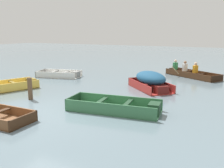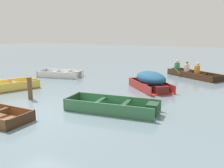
{
  "view_description": "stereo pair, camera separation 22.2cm",
  "coord_description": "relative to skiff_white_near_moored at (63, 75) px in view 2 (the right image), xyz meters",
  "views": [
    {
      "loc": [
        5.82,
        -5.91,
        2.68
      ],
      "look_at": [
        0.79,
        3.93,
        0.35
      ],
      "focal_mm": 40.0,
      "sensor_mm": 36.0,
      "label": 1
    },
    {
      "loc": [
        6.01,
        -5.81,
        2.68
      ],
      "look_at": [
        0.79,
        3.93,
        0.35
      ],
      "focal_mm": 40.0,
      "sensor_mm": 36.0,
      "label": 2
    }
  ],
  "objects": [
    {
      "name": "mooring_post",
      "position": [
        2.14,
        -4.65,
        0.32
      ],
      "size": [
        0.18,
        0.18,
        0.89
      ],
      "primitive_type": "cylinder",
      "color": "brown",
      "rests_on": "ground"
    },
    {
      "name": "skiff_green_outer_moored",
      "position": [
        5.94,
        -4.43,
        0.02
      ],
      "size": [
        3.28,
        1.55,
        0.41
      ],
      "color": "#387047",
      "rests_on": "ground"
    },
    {
      "name": "skiff_red_mid_moored",
      "position": [
        5.85,
        -0.73,
        0.35
      ],
      "size": [
        2.6,
        2.57,
        0.85
      ],
      "color": "#AD2D28",
      "rests_on": "ground"
    },
    {
      "name": "skiff_white_near_moored",
      "position": [
        0.0,
        0.0,
        0.0
      ],
      "size": [
        2.73,
        1.74,
        0.37
      ],
      "color": "white",
      "rests_on": "ground"
    },
    {
      "name": "skiff_yellow_far_moored",
      "position": [
        -0.04,
        -3.9,
        0.01
      ],
      "size": [
        2.1,
        3.15,
        0.41
      ],
      "color": "#E5BC47",
      "rests_on": "ground"
    },
    {
      "name": "rowboat_dark_varnish_with_crew",
      "position": [
        6.84,
        3.66,
        0.08
      ],
      "size": [
        3.49,
        2.69,
        0.92
      ],
      "color": "#4C2D19",
      "rests_on": "ground"
    },
    {
      "name": "ground_plane",
      "position": [
        3.64,
        -5.87,
        -0.13
      ],
      "size": [
        80.0,
        80.0,
        0.0
      ],
      "primitive_type": "plane",
      "color": "slate"
    }
  ]
}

